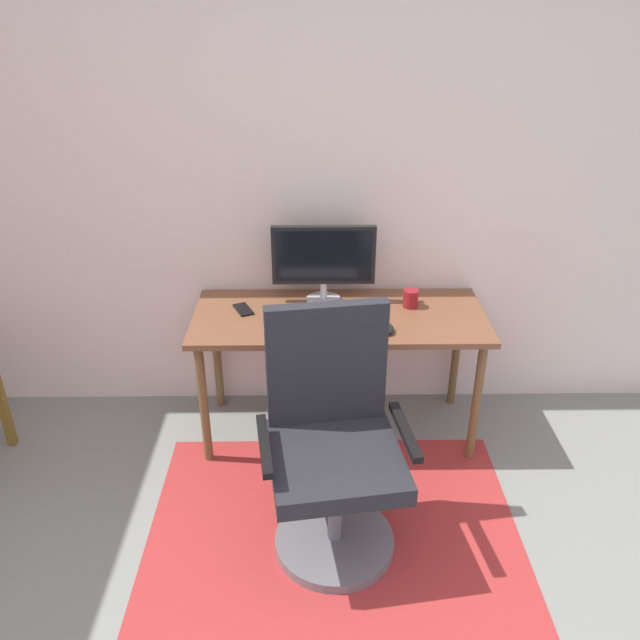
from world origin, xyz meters
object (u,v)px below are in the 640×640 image
(keyboard, at_px, (320,333))
(office_chair, at_px, (333,453))
(monitor, at_px, (324,258))
(coffee_cup, at_px, (411,298))
(cell_phone, at_px, (243,309))
(desk, at_px, (339,327))
(computer_mouse, at_px, (387,328))

(keyboard, relative_size, office_chair, 0.41)
(monitor, bearing_deg, coffee_cup, -9.79)
(coffee_cup, bearing_deg, cell_phone, -177.81)
(keyboard, relative_size, cell_phone, 3.07)
(keyboard, bearing_deg, cell_phone, 146.01)
(desk, distance_m, monitor, 0.36)
(desk, distance_m, keyboard, 0.24)
(monitor, bearing_deg, desk, -64.73)
(computer_mouse, height_order, cell_phone, computer_mouse)
(computer_mouse, relative_size, coffee_cup, 1.14)
(keyboard, relative_size, computer_mouse, 4.13)
(keyboard, bearing_deg, desk, 64.45)
(desk, distance_m, cell_phone, 0.49)
(coffee_cup, relative_size, cell_phone, 0.65)
(computer_mouse, relative_size, office_chair, 0.10)
(desk, xyz_separation_m, monitor, (-0.08, 0.16, 0.31))
(coffee_cup, xyz_separation_m, cell_phone, (-0.85, -0.03, -0.04))
(keyboard, distance_m, coffee_cup, 0.55)
(desk, relative_size, computer_mouse, 14.04)
(office_chair, bearing_deg, keyboard, 86.28)
(desk, bearing_deg, office_chair, -94.14)
(desk, relative_size, office_chair, 1.39)
(monitor, xyz_separation_m, cell_phone, (-0.41, -0.11, -0.23))
(desk, xyz_separation_m, office_chair, (-0.05, -0.76, -0.18))
(desk, xyz_separation_m, computer_mouse, (0.22, -0.18, 0.09))
(desk, bearing_deg, coffee_cup, 13.29)
(computer_mouse, xyz_separation_m, cell_phone, (-0.70, 0.23, -0.01))
(keyboard, xyz_separation_m, cell_phone, (-0.39, 0.26, -0.00))
(computer_mouse, xyz_separation_m, coffee_cup, (0.15, 0.27, 0.03))
(cell_phone, bearing_deg, desk, -31.03)
(keyboard, height_order, computer_mouse, computer_mouse)
(coffee_cup, distance_m, office_chair, 0.99)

